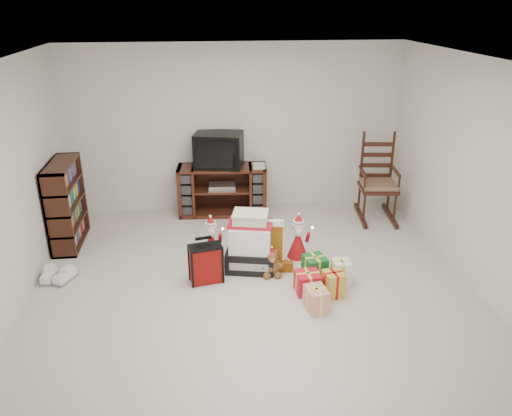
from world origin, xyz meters
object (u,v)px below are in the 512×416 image
at_px(gift_pile, 251,245).
at_px(crt_television, 219,150).
at_px(rocking_chair, 376,188).
at_px(teddy_bear, 271,264).
at_px(gift_cluster, 321,281).
at_px(santa_figurine, 298,242).
at_px(sneaker_pair, 57,277).
at_px(bookshelf, 66,205).
at_px(red_suitcase, 206,264).
at_px(mrs_claus_figurine, 211,243).
at_px(tv_stand, 222,190).

distance_m(gift_pile, crt_television, 1.92).
bearing_deg(crt_television, rocking_chair, 3.13).
bearing_deg(crt_television, gift_pile, -68.25).
xyz_separation_m(teddy_bear, gift_cluster, (0.50, -0.43, -0.02)).
xyz_separation_m(rocking_chair, gift_pile, (-2.03, -1.37, -0.13)).
bearing_deg(santa_figurine, gift_cluster, -81.17).
bearing_deg(sneaker_pair, gift_cluster, 1.24).
xyz_separation_m(bookshelf, red_suitcase, (1.78, -1.22, -0.31)).
bearing_deg(bookshelf, red_suitcase, -34.45).
bearing_deg(mrs_claus_figurine, crt_television, 82.77).
xyz_separation_m(red_suitcase, teddy_bear, (0.78, 0.07, -0.09)).
bearing_deg(red_suitcase, mrs_claus_figurine, 70.41).
bearing_deg(tv_stand, santa_figurine, -57.43).
xyz_separation_m(gift_pile, crt_television, (-0.28, 1.77, 0.68)).
bearing_deg(rocking_chair, santa_figurine, -132.04).
height_order(bookshelf, crt_television, crt_television).
relative_size(tv_stand, rocking_chair, 1.02).
height_order(tv_stand, bookshelf, bookshelf).
xyz_separation_m(teddy_bear, crt_television, (-0.51, 1.95, 0.86)).
bearing_deg(sneaker_pair, teddy_bear, 8.65).
height_order(bookshelf, gift_cluster, bookshelf).
bearing_deg(gift_cluster, teddy_bear, 139.42).
height_order(tv_stand, teddy_bear, tv_stand).
bearing_deg(rocking_chair, gift_cluster, -115.96).
bearing_deg(mrs_claus_figurine, gift_pile, -31.94).
distance_m(bookshelf, gift_pile, 2.54).
relative_size(santa_figurine, crt_television, 0.81).
bearing_deg(sneaker_pair, crt_television, 53.95).
distance_m(rocking_chair, santa_figurine, 1.88).
height_order(rocking_chair, crt_television, rocking_chair).
relative_size(bookshelf, teddy_bear, 3.42).
relative_size(red_suitcase, gift_cluster, 0.65).
relative_size(santa_figurine, gift_cluster, 0.75).
xyz_separation_m(red_suitcase, gift_cluster, (1.27, -0.36, -0.11)).
bearing_deg(teddy_bear, crt_television, 104.56).
relative_size(teddy_bear, sneaker_pair, 0.85).
xyz_separation_m(gift_pile, teddy_bear, (0.23, -0.18, -0.17)).
distance_m(tv_stand, santa_figurine, 1.81).
bearing_deg(rocking_chair, mrs_claus_figurine, -149.16).
bearing_deg(red_suitcase, sneaker_pair, 161.69).
bearing_deg(gift_cluster, rocking_chair, 56.67).
bearing_deg(mrs_claus_figurine, rocking_chair, 23.47).
xyz_separation_m(teddy_bear, santa_figurine, (0.38, 0.34, 0.09)).
relative_size(tv_stand, gift_pile, 1.85).
bearing_deg(gift_cluster, mrs_claus_figurine, 143.05).
relative_size(gift_pile, gift_cluster, 0.87).
relative_size(tv_stand, red_suitcase, 2.47).
bearing_deg(bookshelf, santa_figurine, -15.57).
height_order(santa_figurine, sneaker_pair, santa_figurine).
relative_size(tv_stand, sneaker_pair, 3.48).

